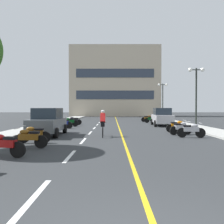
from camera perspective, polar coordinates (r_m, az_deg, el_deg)
ground_plane at (r=23.67m, az=1.04°, el=-3.39°), size 140.00×140.00×0.00m
curb_left at (r=27.50m, az=-14.26°, el=-2.68°), size 2.40×72.00×0.12m
curb_right at (r=27.71m, az=16.01°, el=-2.66°), size 2.40×72.00×0.12m
lane_dash_0 at (r=5.20m, az=-19.02°, el=-19.64°), size 0.14×2.20×0.01m
lane_dash_1 at (r=8.93m, az=-10.44°, el=-10.80°), size 0.14×2.20×0.01m
lane_dash_2 at (r=12.82m, az=-7.15°, el=-7.17°), size 0.14×2.20×0.01m
lane_dash_3 at (r=16.77m, az=-5.43°, el=-5.22°), size 0.14×2.20×0.01m
lane_dash_4 at (r=20.73m, az=-4.36°, el=-4.02°), size 0.14×2.20×0.01m
lane_dash_5 at (r=24.71m, az=-3.64°, el=-3.20°), size 0.14×2.20×0.01m
lane_dash_6 at (r=28.69m, az=-3.13°, el=-2.61°), size 0.14×2.20×0.01m
lane_dash_7 at (r=32.68m, az=-2.73°, el=-2.16°), size 0.14×2.20×0.01m
lane_dash_8 at (r=36.67m, az=-2.43°, el=-1.81°), size 0.14×2.20×0.01m
lane_dash_9 at (r=40.66m, az=-2.18°, el=-1.53°), size 0.14×2.20×0.01m
lane_dash_10 at (r=44.66m, az=-1.98°, el=-1.30°), size 0.14×2.20×0.01m
lane_dash_11 at (r=48.65m, az=-1.81°, el=-1.11°), size 0.14×2.20×0.01m
centre_line_yellow at (r=26.66m, az=1.47°, el=-2.89°), size 0.12×66.00×0.01m
office_building at (r=51.24m, az=0.80°, el=7.48°), size 19.38×6.76×15.16m
street_lamp_mid at (r=21.72m, az=20.47°, el=6.63°), size 1.46×0.36×5.29m
street_lamp_far at (r=34.48m, az=12.71°, el=4.62°), size 1.46×0.36×5.32m
parked_car_near at (r=15.66m, az=-15.71°, el=-2.35°), size 1.98×4.23×1.82m
parked_car_mid at (r=23.84m, az=12.52°, el=-1.18°), size 2.12×4.29×1.82m
motorcycle_1 at (r=9.39m, az=-25.43°, el=-7.39°), size 1.69×0.61×0.92m
motorcycle_2 at (r=11.02m, az=-20.10°, el=-6.11°), size 1.70×0.60×0.92m
motorcycle_3 at (r=12.53m, az=-18.91°, el=-5.24°), size 1.70×0.60×0.92m
motorcycle_4 at (r=14.82m, az=19.37°, el=-4.28°), size 1.70×0.60×0.92m
motorcycle_5 at (r=16.17m, az=16.99°, el=-3.83°), size 1.65×0.76×0.92m
motorcycle_6 at (r=17.73m, az=16.17°, el=-3.40°), size 1.70×0.60×0.92m
motorcycle_7 at (r=20.66m, az=-11.94°, el=-2.75°), size 1.64×0.80×0.92m
motorcycle_8 at (r=22.63m, az=-10.54°, el=-2.42°), size 1.70×0.60×0.92m
motorcycle_9 at (r=24.71m, az=-9.53°, el=-2.12°), size 1.70×0.60×0.92m
motorcycle_10 at (r=28.08m, az=9.98°, el=-1.74°), size 1.70×0.60×0.92m
motorcycle_11 at (r=30.03m, az=9.04°, el=-1.56°), size 1.70×0.60×0.92m
cyclist_rider at (r=14.48m, az=-2.26°, el=-2.70°), size 0.42×1.77×1.71m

